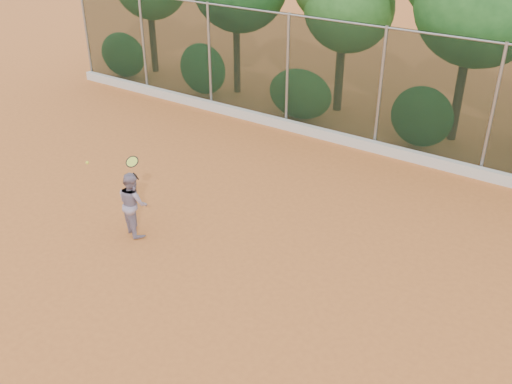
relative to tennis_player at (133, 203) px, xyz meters
The scene contains 6 objects.
ground 2.54m from the tennis_player, ahead, with size 80.00×80.00×0.00m, color #BE662C.
concrete_curb 7.38m from the tennis_player, 70.72° to the left, with size 24.00×0.20×0.30m, color beige.
tennis_player is the anchor object (origin of this frame).
chainlink_fence 7.61m from the tennis_player, 71.17° to the left, with size 24.09×0.09×3.50m.
tennis_racket 1.19m from the tennis_player, 30.27° to the right, with size 0.32×0.30×0.56m.
tennis_ball_in_flight 1.38m from the tennis_player, behind, with size 0.07×0.07×0.07m.
Camera 1 is at (5.78, -7.35, 6.76)m, focal length 40.00 mm.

